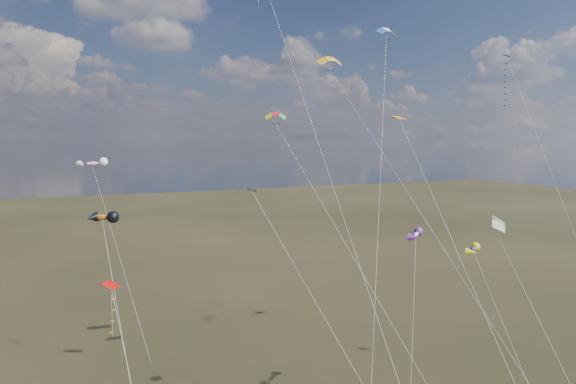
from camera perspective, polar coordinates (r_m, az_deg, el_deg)
name	(u,v)px	position (r m, az deg, el deg)	size (l,w,h in m)	color
diamond_black_high	(511,95)	(68.19, 23.57, 9.83)	(3.54, 20.74, 34.36)	black
diamond_navy_tall	(271,20)	(50.82, -1.91, 18.55)	(2.54, 27.68, 41.27)	#0C1A47
diamond_black_mid	(300,274)	(40.35, 1.34, -9.10)	(7.20, 16.86, 20.04)	black
diamond_red_low	(113,316)	(41.84, -18.83, -12.90)	(2.64, 7.83, 13.46)	#BD0E08
diamond_orange_center	(440,211)	(41.21, 16.54, -2.04)	(3.16, 23.51, 26.18)	orange
parafoil_yellow	(331,60)	(58.95, 4.80, 14.40)	(9.61, 26.00, 33.69)	gold
parafoil_blue_white	(386,32)	(56.03, 10.88, 17.06)	(13.42, 17.31, 35.92)	blue
parafoil_striped	(499,221)	(41.53, 22.39, -2.98)	(3.95, 11.55, 18.82)	yellow
parafoil_tricolor	(277,116)	(51.85, -1.24, 8.40)	(8.99, 20.58, 27.13)	yellow
novelty_orange_black	(102,218)	(44.75, -19.93, -2.74)	(2.86, 13.23, 18.32)	orange
novelty_white_purple	(416,235)	(49.38, 14.04, -4.64)	(7.52, 8.98, 15.77)	white
novelty_redwhite_stripe	(92,164)	(69.67, -20.91, 2.93)	(6.07, 16.19, 21.66)	red
novelty_blue_yellow	(474,250)	(48.92, 19.96, -6.09)	(2.22, 9.24, 14.83)	#213DA9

